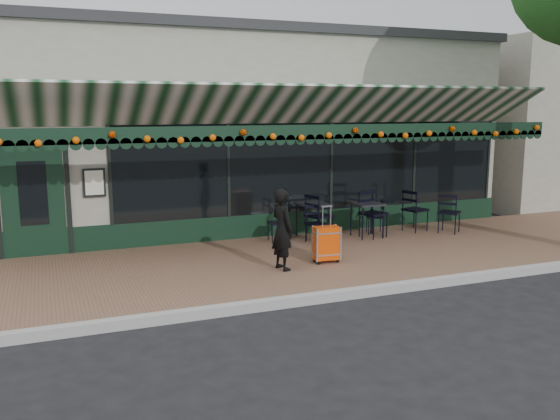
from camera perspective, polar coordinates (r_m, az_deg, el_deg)
name	(u,v)px	position (r m, az deg, el deg)	size (l,w,h in m)	color
ground	(363,295)	(9.58, 8.02, -8.07)	(80.00, 80.00, 0.00)	black
sidewalk	(311,260)	(11.26, 2.96, -4.84)	(18.00, 4.00, 0.15)	brown
curb	(366,292)	(9.49, 8.27, -7.77)	(18.00, 0.16, 0.15)	#9E9E99
restaurant_building	(222,132)	(16.38, -5.61, 7.53)	(12.00, 9.60, 4.50)	gray
woman	(282,229)	(10.19, 0.23, -1.87)	(0.52, 0.34, 1.42)	black
suitcase	(326,244)	(10.75, 4.49, -3.26)	(0.47, 0.29, 1.03)	#DD4007
cafe_table_a	(367,206)	(12.89, 8.40, 0.35)	(0.61, 0.61, 0.75)	black
cafe_table_b	(312,207)	(12.71, 3.14, 0.32)	(0.61, 0.61, 0.75)	black
chair_a_left	(375,217)	(13.31, 9.12, -0.66)	(0.38, 0.38, 0.76)	black
chair_a_right	(415,210)	(13.77, 12.89, -0.01)	(0.48, 0.48, 0.96)	black
chair_a_front	(373,214)	(12.94, 8.97, -0.39)	(0.50, 0.50, 1.01)	black
chair_a_extra	(449,213)	(13.75, 15.99, -0.27)	(0.45, 0.45, 0.90)	black
chair_b_left	(277,223)	(12.38, -0.24, -1.28)	(0.39, 0.39, 0.77)	black
chair_b_right	(319,216)	(12.59, 3.82, -0.61)	(0.50, 0.50, 0.99)	black
chair_b_front	(316,224)	(12.25, 3.50, -1.39)	(0.39, 0.39, 0.79)	black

